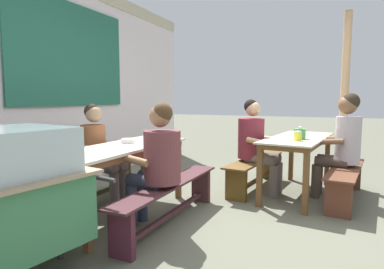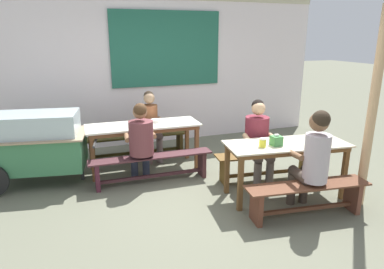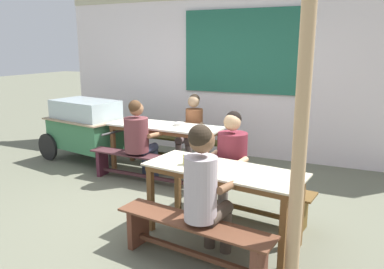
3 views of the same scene
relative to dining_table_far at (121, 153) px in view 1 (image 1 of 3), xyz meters
The scene contains 16 objects.
ground_plane 1.53m from the dining_table_far, 61.63° to the right, with size 40.00×40.00×0.00m, color #656754.
backdrop_wall 1.82m from the dining_table_far, 65.69° to the left, with size 6.94×0.23×2.97m.
dining_table_far is the anchor object (origin of this frame).
dining_table_near 2.27m from the dining_table_far, 46.60° to the right, with size 1.69×0.85×0.76m.
bench_far_back 0.70m from the dining_table_far, 88.44° to the left, with size 1.81×0.33×0.42m.
bench_far_front 0.70m from the dining_table_far, 91.56° to the right, with size 1.84×0.31×0.42m.
bench_near_back 2.00m from the dining_table_far, 33.34° to the right, with size 1.60×0.52×0.42m.
bench_near_front 2.70m from the dining_table_far, 56.27° to the right, with size 1.56×0.52×0.42m.
person_right_near_table 1.82m from the dining_table_far, 37.65° to the right, with size 0.50×0.59×1.25m.
person_center_facing 0.54m from the dining_table_far, 63.51° to the left, with size 0.41×0.58×1.19m.
person_near_front 2.67m from the dining_table_far, 54.10° to the right, with size 0.44×0.55×1.32m.
person_left_back_turned 0.54m from the dining_table_far, 106.55° to the right, with size 0.49×0.55×1.22m.
tissue_box 2.17m from the dining_table_far, 50.87° to the right, with size 0.13×0.13×0.15m.
condiment_jar 2.05m from the dining_table_far, 55.09° to the right, with size 0.09×0.09×0.12m.
soup_bowl 0.25m from the dining_table_far, 15.13° to the left, with size 0.17×0.17×0.05m, color silver.
wooden_support_post 3.27m from the dining_table_far, 42.77° to the right, with size 0.11×0.11×2.48m, color tan.
Camera 1 is at (-3.53, -0.83, 1.26)m, focal length 30.83 mm.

